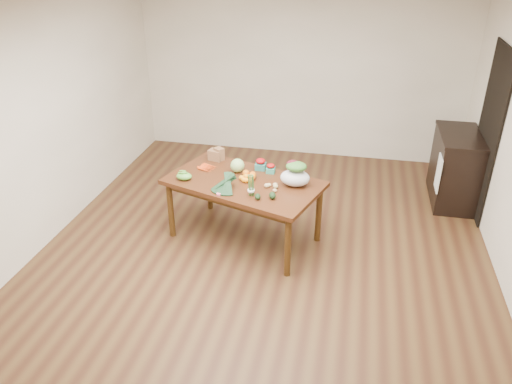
% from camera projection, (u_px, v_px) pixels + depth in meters
% --- Properties ---
extents(floor, '(6.00, 6.00, 0.00)m').
position_uv_depth(floor, '(263.00, 254.00, 5.62)').
color(floor, '#52371C').
rests_on(floor, ground).
extents(ceiling, '(5.00, 6.00, 0.02)m').
position_uv_depth(ceiling, '(265.00, 0.00, 4.37)').
color(ceiling, white).
rests_on(ceiling, room_walls).
extents(room_walls, '(5.02, 6.02, 2.70)m').
position_uv_depth(room_walls, '(263.00, 143.00, 4.99)').
color(room_walls, white).
rests_on(room_walls, floor).
extents(dining_table, '(1.90, 1.43, 0.75)m').
position_uv_depth(dining_table, '(244.00, 210.00, 5.75)').
color(dining_table, '#42200F').
rests_on(dining_table, floor).
extents(doorway_dark, '(0.02, 1.00, 2.10)m').
position_uv_depth(doorway_dark, '(488.00, 133.00, 6.07)').
color(doorway_dark, black).
rests_on(doorway_dark, floor).
extents(cabinet, '(0.52, 1.02, 0.94)m').
position_uv_depth(cabinet, '(455.00, 168.00, 6.56)').
color(cabinet, black).
rests_on(cabinet, floor).
extents(dish_towel, '(0.02, 0.28, 0.45)m').
position_uv_depth(dish_towel, '(438.00, 173.00, 6.22)').
color(dish_towel, white).
rests_on(dish_towel, cabinet).
extents(paper_bag, '(0.27, 0.24, 0.16)m').
position_uv_depth(paper_bag, '(216.00, 154.00, 6.06)').
color(paper_bag, brown).
rests_on(paper_bag, dining_table).
extents(cabbage, '(0.16, 0.16, 0.16)m').
position_uv_depth(cabbage, '(237.00, 166.00, 5.75)').
color(cabbage, '#AEDB7E').
rests_on(cabbage, dining_table).
extents(strawberry_basket_a, '(0.15, 0.15, 0.11)m').
position_uv_depth(strawberry_basket_a, '(261.00, 165.00, 5.83)').
color(strawberry_basket_a, '#B90C0F').
rests_on(strawberry_basket_a, dining_table).
extents(strawberry_basket_b, '(0.12, 0.12, 0.09)m').
position_uv_depth(strawberry_basket_b, '(271.00, 169.00, 5.76)').
color(strawberry_basket_b, '#B9100C').
rests_on(strawberry_basket_b, dining_table).
extents(orange_a, '(0.08, 0.08, 0.08)m').
position_uv_depth(orange_a, '(246.00, 173.00, 5.67)').
color(orange_a, orange).
rests_on(orange_a, dining_table).
extents(orange_b, '(0.08, 0.08, 0.08)m').
position_uv_depth(orange_b, '(253.00, 175.00, 5.63)').
color(orange_b, '#DC5D0D').
rests_on(orange_b, dining_table).
extents(orange_c, '(0.08, 0.08, 0.08)m').
position_uv_depth(orange_c, '(252.00, 177.00, 5.59)').
color(orange_c, orange).
rests_on(orange_c, dining_table).
extents(mandarin_cluster, '(0.23, 0.23, 0.09)m').
position_uv_depth(mandarin_cluster, '(246.00, 177.00, 5.56)').
color(mandarin_cluster, orange).
rests_on(mandarin_cluster, dining_table).
extents(carrots, '(0.27, 0.25, 0.03)m').
position_uv_depth(carrots, '(208.00, 168.00, 5.86)').
color(carrots, '#FF5215').
rests_on(carrots, dining_table).
extents(snap_pea_bag, '(0.18, 0.13, 0.08)m').
position_uv_depth(snap_pea_bag, '(184.00, 176.00, 5.60)').
color(snap_pea_bag, green).
rests_on(snap_pea_bag, dining_table).
extents(kale_bunch, '(0.43, 0.48, 0.16)m').
position_uv_depth(kale_bunch, '(224.00, 185.00, 5.32)').
color(kale_bunch, black).
rests_on(kale_bunch, dining_table).
extents(asparagus_bundle, '(0.11, 0.14, 0.26)m').
position_uv_depth(asparagus_bundle, '(251.00, 185.00, 5.21)').
color(asparagus_bundle, '#407234').
rests_on(asparagus_bundle, dining_table).
extents(potato_a, '(0.05, 0.04, 0.04)m').
position_uv_depth(potato_a, '(269.00, 185.00, 5.45)').
color(potato_a, '#CFB877').
rests_on(potato_a, dining_table).
extents(potato_b, '(0.06, 0.05, 0.05)m').
position_uv_depth(potato_b, '(267.00, 186.00, 5.43)').
color(potato_b, tan).
rests_on(potato_b, dining_table).
extents(potato_c, '(0.06, 0.05, 0.05)m').
position_uv_depth(potato_c, '(276.00, 186.00, 5.41)').
color(potato_c, tan).
rests_on(potato_c, dining_table).
extents(potato_d, '(0.05, 0.05, 0.05)m').
position_uv_depth(potato_d, '(275.00, 185.00, 5.45)').
color(potato_d, tan).
rests_on(potato_d, dining_table).
extents(potato_e, '(0.05, 0.04, 0.04)m').
position_uv_depth(potato_e, '(275.00, 190.00, 5.33)').
color(potato_e, tan).
rests_on(potato_e, dining_table).
extents(avocado_a, '(0.08, 0.10, 0.06)m').
position_uv_depth(avocado_a, '(258.00, 197.00, 5.19)').
color(avocado_a, black).
rests_on(avocado_a, dining_table).
extents(avocado_b, '(0.10, 0.12, 0.07)m').
position_uv_depth(avocado_b, '(272.00, 195.00, 5.20)').
color(avocado_b, black).
rests_on(avocado_b, dining_table).
extents(salad_bag, '(0.39, 0.34, 0.25)m').
position_uv_depth(salad_bag, '(295.00, 175.00, 5.43)').
color(salad_bag, silver).
rests_on(salad_bag, dining_table).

